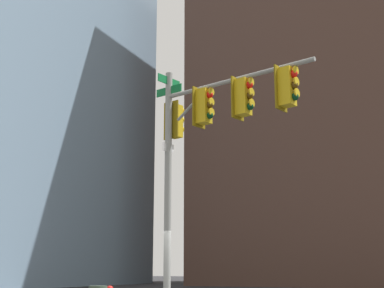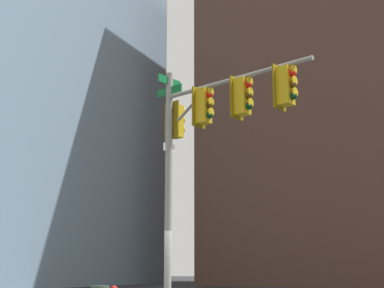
{
  "view_description": "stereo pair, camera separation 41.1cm",
  "coord_description": "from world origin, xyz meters",
  "views": [
    {
      "loc": [
        -13.72,
        -6.47,
        1.42
      ],
      "look_at": [
        0.05,
        -0.43,
        4.91
      ],
      "focal_mm": 50.83,
      "sensor_mm": 36.0,
      "label": 1
    },
    {
      "loc": [
        -13.55,
        -6.84,
        1.42
      ],
      "look_at": [
        0.05,
        -0.43,
        4.91
      ],
      "focal_mm": 50.83,
      "sensor_mm": 36.0,
      "label": 2
    }
  ],
  "objects": [
    {
      "name": "building_brick_midblock",
      "position": [
        36.82,
        35.31,
        14.27
      ],
      "size": [
        18.5,
        16.64,
        28.53
      ],
      "primitive_type": "cube",
      "color": "#4C3328",
      "rests_on": "ground_plane"
    },
    {
      "name": "signal_pole_assembly",
      "position": [
        -0.04,
        -0.95,
        5.31
      ],
      "size": [
        1.94,
        5.13,
        7.25
      ],
      "rotation": [
        0.0,
        0.0,
        4.44
      ],
      "color": "gray",
      "rests_on": "ground_plane"
    },
    {
      "name": "building_brick_nearside",
      "position": [
        44.4,
        4.64,
        19.58
      ],
      "size": [
        25.34,
        19.28,
        39.15
      ],
      "primitive_type": "cube",
      "color": "#4C3328",
      "rests_on": "ground_plane"
    }
  ]
}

